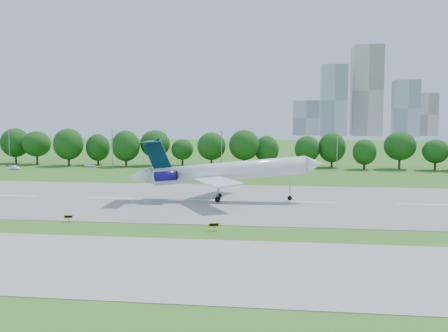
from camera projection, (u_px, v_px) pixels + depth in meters
The scene contains 10 objects.
ground at pixel (52, 225), 75.47m from camera, with size 600.00×600.00×0.00m, color #2D661B.
runway at pixel (110, 198), 100.15m from camera, with size 400.00×45.00×0.08m, color gray.
tree_line at pixel (181, 148), 165.71m from camera, with size 288.40×8.40×10.40m.
light_poles at pixel (166, 149), 156.14m from camera, with size 175.90×0.25×12.19m.
skyline at pixel (361, 102), 445.57m from camera, with size 127.00×52.00×80.00m.
airliner at pixel (219, 171), 96.67m from camera, with size 38.04×27.52×12.02m.
taxi_sign_centre at pixel (69, 217), 77.53m from camera, with size 1.54×0.45×1.08m.
taxi_sign_right at pixel (214, 225), 71.05m from camera, with size 1.74×0.77×1.24m.
service_vehicle_a at pixel (14, 168), 156.09m from camera, with size 1.28×3.66×1.20m, color silver.
service_vehicle_b at pixel (90, 165), 162.87m from camera, with size 1.44×3.58×1.22m, color white.
Camera 1 is at (35.22, -70.37, 16.11)m, focal length 40.00 mm.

